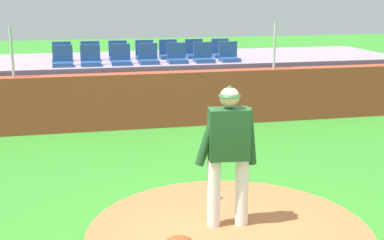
{
  "coord_description": "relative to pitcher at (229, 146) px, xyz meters",
  "views": [
    {
      "loc": [
        -1.73,
        -5.71,
        3.12
      ],
      "look_at": [
        0.0,
        2.16,
        1.12
      ],
      "focal_mm": 48.74,
      "sensor_mm": 36.0,
      "label": 1
    }
  ],
  "objects": [
    {
      "name": "stadium_chair_12",
      "position": [
        1.36,
        7.96,
        0.24
      ],
      "size": [
        0.48,
        0.44,
        0.5
      ],
      "rotation": [
        0.0,
        0.0,
        3.14
      ],
      "color": "#274E8B",
      "rests_on": "bleacher_platform"
    },
    {
      "name": "stadium_chair_0",
      "position": [
        -2.11,
        7.06,
        0.24
      ],
      "size": [
        0.48,
        0.44,
        0.5
      ],
      "rotation": [
        0.0,
        0.0,
        3.14
      ],
      "color": "#274E8B",
      "rests_on": "bleacher_platform"
    },
    {
      "name": "stadium_chair_11",
      "position": [
        0.64,
        7.97,
        0.24
      ],
      "size": [
        0.48,
        0.44,
        0.5
      ],
      "rotation": [
        0.0,
        0.0,
        3.14
      ],
      "color": "#274E8B",
      "rests_on": "bleacher_platform"
    },
    {
      "name": "stadium_chair_9",
      "position": [
        -0.71,
        7.96,
        0.24
      ],
      "size": [
        0.48,
        0.44,
        0.5
      ],
      "rotation": [
        0.0,
        0.0,
        3.14
      ],
      "color": "#274E8B",
      "rests_on": "bleacher_platform"
    },
    {
      "name": "stadium_chair_5",
      "position": [
        1.39,
        7.04,
        0.24
      ],
      "size": [
        0.48,
        0.44,
        0.5
      ],
      "rotation": [
        0.0,
        0.0,
        3.14
      ],
      "color": "#274E8B",
      "rests_on": "bleacher_platform"
    },
    {
      "name": "pitcher",
      "position": [
        0.0,
        0.0,
        0.0
      ],
      "size": [
        0.78,
        0.31,
        1.81
      ],
      "rotation": [
        0.0,
        0.0,
        -0.1
      ],
      "color": "silver",
      "rests_on": "pitchers_mound"
    },
    {
      "name": "stadium_chair_1",
      "position": [
        -1.45,
        7.03,
        0.24
      ],
      "size": [
        0.48,
        0.44,
        0.5
      ],
      "rotation": [
        0.0,
        0.0,
        3.14
      ],
      "color": "#274E8B",
      "rests_on": "bleacher_platform"
    },
    {
      "name": "baseball",
      "position": [
        0.13,
        0.86,
        -1.01
      ],
      "size": [
        0.07,
        0.07,
        0.07
      ],
      "primitive_type": "sphere",
      "color": "white",
      "rests_on": "pitchers_mound"
    },
    {
      "name": "stadium_chair_10",
      "position": [
        -0.0,
        7.95,
        0.24
      ],
      "size": [
        0.48,
        0.44,
        0.5
      ],
      "rotation": [
        0.0,
        0.0,
        3.14
      ],
      "color": "#274E8B",
      "rests_on": "bleacher_platform"
    },
    {
      "name": "stadium_chair_4",
      "position": [
        0.7,
        7.05,
        0.24
      ],
      "size": [
        0.48,
        0.44,
        0.5
      ],
      "rotation": [
        0.0,
        0.0,
        3.14
      ],
      "color": "#274E8B",
      "rests_on": "bleacher_platform"
    },
    {
      "name": "brick_barrier",
      "position": [
        -0.03,
        5.99,
        -0.63
      ],
      "size": [
        16.25,
        0.4,
        1.29
      ],
      "primitive_type": "cube",
      "color": "#A5422A",
      "rests_on": "ground_plane"
    },
    {
      "name": "fence_post_left",
      "position": [
        -3.15,
        5.99,
        0.57
      ],
      "size": [
        0.06,
        0.06,
        1.1
      ],
      "primitive_type": "cylinder",
      "color": "silver",
      "rests_on": "brick_barrier"
    },
    {
      "name": "stadium_chair_8",
      "position": [
        -1.43,
        7.93,
        0.24
      ],
      "size": [
        0.48,
        0.44,
        0.5
      ],
      "rotation": [
        0.0,
        0.0,
        3.14
      ],
      "color": "#274E8B",
      "rests_on": "bleacher_platform"
    },
    {
      "name": "stadium_chair_3",
      "position": [
        -0.03,
        7.06,
        0.24
      ],
      "size": [
        0.48,
        0.44,
        0.5
      ],
      "rotation": [
        0.0,
        0.0,
        3.14
      ],
      "color": "#274E8B",
      "rests_on": "bleacher_platform"
    },
    {
      "name": "stadium_chair_2",
      "position": [
        -0.72,
        7.04,
        0.24
      ],
      "size": [
        0.48,
        0.44,
        0.5
      ],
      "rotation": [
        0.0,
        0.0,
        3.14
      ],
      "color": "#274E8B",
      "rests_on": "bleacher_platform"
    },
    {
      "name": "stadium_chair_6",
      "position": [
        2.07,
        7.06,
        0.24
      ],
      "size": [
        0.48,
        0.44,
        0.5
      ],
      "rotation": [
        0.0,
        0.0,
        3.14
      ],
      "color": "#274E8B",
      "rests_on": "bleacher_platform"
    },
    {
      "name": "bleacher_platform",
      "position": [
        -0.03,
        8.23,
        -0.6
      ],
      "size": [
        13.98,
        3.43,
        1.36
      ],
      "primitive_type": "cube",
      "color": "#9B869C",
      "rests_on": "ground_plane"
    },
    {
      "name": "pitchers_mound",
      "position": [
        -0.03,
        -0.19,
        -1.16
      ],
      "size": [
        3.57,
        3.57,
        0.22
      ],
      "primitive_type": "cylinder",
      "color": "#AF673A",
      "rests_on": "ground_plane"
    },
    {
      "name": "fence_post_right",
      "position": [
        2.89,
        5.99,
        0.57
      ],
      "size": [
        0.06,
        0.06,
        1.1
      ],
      "primitive_type": "cylinder",
      "color": "silver",
      "rests_on": "brick_barrier"
    },
    {
      "name": "stadium_chair_13",
      "position": [
        2.09,
        7.93,
        0.24
      ],
      "size": [
        0.48,
        0.44,
        0.5
      ],
      "rotation": [
        0.0,
        0.0,
        3.14
      ],
      "color": "#274E8B",
      "rests_on": "bleacher_platform"
    },
    {
      "name": "stadium_chair_7",
      "position": [
        -2.15,
        7.97,
        0.24
      ],
      "size": [
        0.48,
        0.44,
        0.5
      ],
      "rotation": [
        0.0,
        0.0,
        3.14
      ],
      "color": "#274E8B",
      "rests_on": "bleacher_platform"
    }
  ]
}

